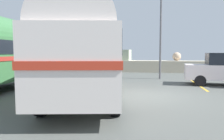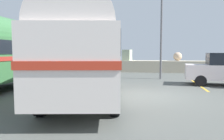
{
  "view_description": "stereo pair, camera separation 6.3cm",
  "coord_description": "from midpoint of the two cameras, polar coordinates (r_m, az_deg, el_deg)",
  "views": [
    {
      "loc": [
        -0.28,
        -9.76,
        1.93
      ],
      "look_at": [
        -1.9,
        -0.04,
        1.12
      ],
      "focal_mm": 35.28,
      "sensor_mm": 36.0,
      "label": 1
    },
    {
      "loc": [
        -0.22,
        -9.75,
        1.93
      ],
      "look_at": [
        -1.9,
        -0.04,
        1.12
      ],
      "focal_mm": 35.28,
      "sensor_mm": 36.0,
      "label": 2
    }
  ],
  "objects": [
    {
      "name": "ground",
      "position": [
        9.94,
        11.17,
        -6.54
      ],
      "size": [
        32.0,
        26.0,
        0.02
      ],
      "color": "#525551"
    },
    {
      "name": "breakwater",
      "position": [
        21.6,
        10.6,
        1.22
      ],
      "size": [
        31.36,
        1.91,
        2.42
      ],
      "color": "#BDB29A",
      "rests_on": "ground"
    },
    {
      "name": "vintage_coach",
      "position": [
        9.16,
        -6.47,
        5.41
      ],
      "size": [
        3.96,
        8.88,
        3.7
      ],
      "rotation": [
        0.0,
        0.0,
        0.18
      ],
      "color": "black",
      "rests_on": "ground"
    },
    {
      "name": "parked_car_nearest",
      "position": [
        14.13,
        27.23,
        0.28
      ],
      "size": [
        4.24,
        2.08,
        1.86
      ],
      "rotation": [
        0.0,
        0.0,
        1.47
      ],
      "color": "black",
      "rests_on": "ground"
    },
    {
      "name": "lamp_post",
      "position": [
        16.09,
        12.95,
        10.03
      ],
      "size": [
        0.7,
        1.09,
        6.11
      ],
      "color": "#5B5B60",
      "rests_on": "ground"
    }
  ]
}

